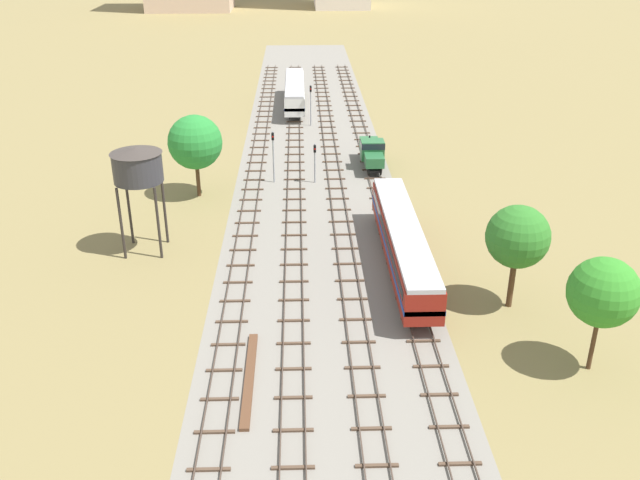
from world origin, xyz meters
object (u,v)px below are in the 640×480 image
shunter_loco_centre_near (372,151)px  signal_post_near (315,158)px  diesel_railcar_left_mid (295,91)px  signal_post_nearest (311,100)px  signal_post_mid (273,151)px  water_tower (137,166)px  passenger_coach_centre_nearest (403,241)px

shunter_loco_centre_near → signal_post_near: signal_post_near is taller
shunter_loco_centre_near → signal_post_near: bearing=-143.2°
diesel_railcar_left_mid → signal_post_nearest: signal_post_nearest is taller
shunter_loco_centre_near → signal_post_mid: (-11.47, -4.87, 1.69)m
shunter_loco_centre_near → signal_post_nearest: (-6.88, 17.88, 1.65)m
diesel_railcar_left_mid → water_tower: size_ratio=2.13×
passenger_coach_centre_nearest → signal_post_nearest: bearing=98.9°
water_tower → signal_post_near: size_ratio=2.13×
signal_post_nearest → signal_post_near: size_ratio=1.29×
signal_post_nearest → signal_post_mid: signal_post_mid is taller
signal_post_near → passenger_coach_centre_nearest: bearing=-71.8°
water_tower → signal_post_nearest: water_tower is taller
signal_post_mid → shunter_loco_centre_near: bearing=23.0°
signal_post_mid → water_tower: bearing=-122.9°
signal_post_near → signal_post_mid: 4.66m
signal_post_near → diesel_railcar_left_mid: bearing=93.9°
shunter_loco_centre_near → diesel_railcar_left_mid: 29.72m
signal_post_nearest → signal_post_mid: 23.20m
passenger_coach_centre_nearest → signal_post_near: size_ratio=4.87×
diesel_railcar_left_mid → passenger_coach_centre_nearest: bearing=-80.4°
water_tower → signal_post_nearest: size_ratio=1.66×
water_tower → signal_post_mid: water_tower is taller
signal_post_near → water_tower: bearing=-133.0°
passenger_coach_centre_nearest → diesel_railcar_left_mid: size_ratio=1.07×
signal_post_nearest → signal_post_near: (0.00, -23.02, -0.75)m
diesel_railcar_left_mid → signal_post_mid: signal_post_mid is taller
diesel_railcar_left_mid → signal_post_nearest: bearing=-77.5°
signal_post_nearest → passenger_coach_centre_nearest: bearing=-81.1°
water_tower → signal_post_near: bearing=47.0°
shunter_loco_centre_near → signal_post_nearest: 19.23m
shunter_loco_centre_near → signal_post_nearest: bearing=111.0°
passenger_coach_centre_nearest → signal_post_nearest: signal_post_nearest is taller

